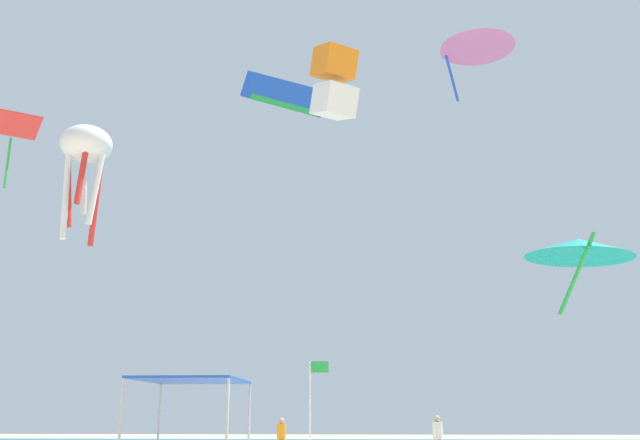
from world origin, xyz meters
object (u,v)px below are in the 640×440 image
object	(u,v)px
person_near_tent	(438,434)
person_central	(281,434)
kite_parafoil_blue	(284,95)
kite_box_orange	(334,82)
canopy_tent	(192,385)
kite_octopus_white	(86,150)
kite_diamond_red	(12,128)
kite_delta_pink	(477,42)
banner_flag	(312,404)
kite_delta_teal	(579,248)

from	to	relation	value
person_near_tent	person_central	world-z (taller)	person_near_tent
kite_parafoil_blue	kite_box_orange	world-z (taller)	kite_parafoil_blue
person_near_tent	kite_box_orange	world-z (taller)	kite_box_orange
kite_parafoil_blue	canopy_tent	bearing A→B (deg)	-82.44
person_central	kite_parafoil_blue	size ratio (longest dim) A/B	0.25
person_near_tent	kite_octopus_white	xyz separation A→B (m)	(-16.26, 1.55, 13.16)
kite_diamond_red	person_near_tent	bearing A→B (deg)	156.12
person_near_tent	kite_box_orange	bearing A→B (deg)	-37.21
person_central	kite_delta_pink	distance (m)	26.52
kite_delta_pink	person_near_tent	bearing A→B (deg)	-76.75
canopy_tent	kite_box_orange	bearing A→B (deg)	52.50
banner_flag	person_central	bearing A→B (deg)	102.78
kite_parafoil_blue	kite_diamond_red	world-z (taller)	kite_parafoil_blue
canopy_tent	person_central	world-z (taller)	canopy_tent
kite_delta_teal	kite_diamond_red	size ratio (longest dim) A/B	1.83
kite_diamond_red	kite_octopus_white	xyz separation A→B (m)	(1.29, 4.59, 0.77)
person_central	kite_parafoil_blue	bearing A→B (deg)	-14.57
canopy_tent	banner_flag	size ratio (longest dim) A/B	0.99
kite_delta_teal	kite_delta_pink	size ratio (longest dim) A/B	0.86
banner_flag	kite_parafoil_blue	xyz separation A→B (m)	(-3.77, 22.70, 21.67)
kite_diamond_red	banner_flag	bearing A→B (deg)	128.53
kite_parafoil_blue	kite_box_orange	bearing A→B (deg)	-72.74
person_central	kite_octopus_white	size ratio (longest dim) A/B	0.27
kite_diamond_red	kite_delta_pink	distance (m)	27.23
kite_parafoil_blue	kite_box_orange	size ratio (longest dim) A/B	2.18
person_near_tent	kite_delta_teal	bearing A→B (deg)	66.24
person_near_tent	banner_flag	size ratio (longest dim) A/B	0.51
kite_delta_teal	kite_parafoil_blue	size ratio (longest dim) A/B	0.86
kite_octopus_white	person_central	bearing A→B (deg)	-107.85
canopy_tent	kite_delta_pink	xyz separation A→B (m)	(11.74, 20.27, 21.38)
person_central	kite_octopus_white	xyz separation A→B (m)	(-9.80, 0.14, 13.22)
person_near_tent	kite_delta_pink	size ratio (longest dim) A/B	0.27
person_near_tent	banner_flag	xyz separation A→B (m)	(-4.51, -7.22, 1.02)
kite_delta_teal	person_near_tent	bearing A→B (deg)	93.99
kite_parafoil_blue	kite_delta_pink	xyz separation A→B (m)	(12.63, -6.14, 0.14)
person_near_tent	banner_flag	world-z (taller)	banner_flag
kite_parafoil_blue	kite_diamond_red	distance (m)	23.13
kite_parafoil_blue	kite_octopus_white	xyz separation A→B (m)	(-7.98, -13.93, -9.52)
kite_parafoil_blue	person_central	bearing A→B (deg)	-77.00
kite_diamond_red	kite_octopus_white	world-z (taller)	kite_octopus_white
kite_box_orange	kite_delta_pink	bearing A→B (deg)	27.59
banner_flag	kite_delta_pink	bearing A→B (deg)	61.86
canopy_tent	kite_parafoil_blue	size ratio (longest dim) A/B	0.51
kite_delta_teal	kite_delta_pink	xyz separation A→B (m)	(-1.35, 11.17, 15.72)
person_near_tent	kite_parafoil_blue	xyz separation A→B (m)	(-8.28, 15.48, 22.69)
person_central	kite_delta_teal	distance (m)	14.48
banner_flag	kite_box_orange	bearing A→B (deg)	53.87
person_central	kite_diamond_red	bearing A→B (deg)	89.91
banner_flag	kite_box_orange	distance (m)	11.47
kite_box_orange	kite_octopus_white	xyz separation A→B (m)	(-12.45, 7.81, 0.73)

